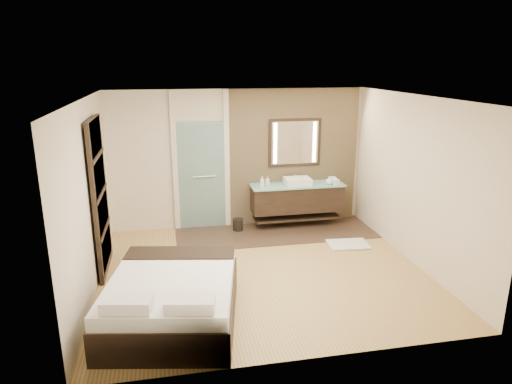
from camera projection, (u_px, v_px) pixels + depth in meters
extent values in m
plane|color=olive|center=(263.00, 271.00, 7.20)|extent=(5.00, 5.00, 0.00)
cube|color=#33251C|center=(276.00, 232.00, 8.82)|extent=(3.80, 1.30, 0.01)
cube|color=tan|center=(294.00, 157.00, 9.12)|extent=(2.60, 0.08, 2.70)
cube|color=black|center=(297.00, 198.00, 9.06)|extent=(1.80, 0.50, 0.50)
cube|color=black|center=(296.00, 217.00, 9.17)|extent=(1.71, 0.45, 0.04)
cube|color=#94E3DF|center=(297.00, 185.00, 8.96)|extent=(1.85, 0.55, 0.03)
cube|color=white|center=(298.00, 181.00, 8.94)|extent=(0.50, 0.38, 0.13)
cylinder|color=silver|center=(295.00, 178.00, 9.12)|extent=(0.03, 0.03, 0.18)
cylinder|color=silver|center=(296.00, 174.00, 9.06)|extent=(0.02, 0.10, 0.02)
cube|color=black|center=(295.00, 143.00, 8.99)|extent=(1.06, 0.03, 0.96)
cube|color=white|center=(295.00, 143.00, 8.97)|extent=(0.94, 0.01, 0.84)
cube|color=beige|center=(275.00, 143.00, 8.89)|extent=(0.07, 0.01, 0.80)
cube|color=beige|center=(314.00, 142.00, 9.04)|extent=(0.07, 0.01, 0.80)
cube|color=#A2CDC9|center=(202.00, 176.00, 8.85)|extent=(0.90, 0.05, 2.10)
cylinder|color=silver|center=(204.00, 177.00, 8.81)|extent=(0.45, 0.03, 0.03)
cube|color=beige|center=(175.00, 162.00, 8.68)|extent=(0.10, 0.08, 2.70)
cube|color=beige|center=(227.00, 160.00, 8.87)|extent=(0.10, 0.08, 2.70)
cube|color=black|center=(100.00, 197.00, 6.99)|extent=(0.06, 1.20, 2.40)
cube|color=#F3ECCC|center=(106.00, 247.00, 7.22)|extent=(0.02, 1.06, 0.52)
cube|color=#F3ECCC|center=(103.00, 212.00, 7.06)|extent=(0.02, 1.06, 0.52)
cube|color=#F3ECCC|center=(99.00, 175.00, 6.89)|extent=(0.02, 1.06, 0.52)
cube|color=#F3ECCC|center=(95.00, 136.00, 6.73)|extent=(0.02, 1.06, 0.52)
cube|color=black|center=(173.00, 305.00, 5.80)|extent=(1.89, 2.20, 0.43)
cube|color=white|center=(172.00, 284.00, 5.72)|extent=(1.83, 2.14, 0.18)
cube|color=black|center=(180.00, 253.00, 6.39)|extent=(1.56, 0.71, 0.04)
cube|color=white|center=(127.00, 304.00, 4.92)|extent=(0.58, 0.39, 0.14)
cube|color=white|center=(190.00, 303.00, 4.93)|extent=(0.58, 0.39, 0.14)
cube|color=silver|center=(348.00, 244.00, 8.23)|extent=(0.76, 0.56, 0.02)
cylinder|color=black|center=(238.00, 225.00, 8.90)|extent=(0.21, 0.21, 0.24)
cube|color=silver|center=(335.00, 182.00, 8.97)|extent=(0.15, 0.15, 0.10)
imported|color=silver|center=(262.00, 182.00, 8.72)|extent=(0.11, 0.11, 0.23)
imported|color=#B2B2B2|center=(268.00, 181.00, 8.89)|extent=(0.09, 0.09, 0.17)
imported|color=#C0F2EA|center=(329.00, 181.00, 8.92)|extent=(0.17, 0.17, 0.16)
imported|color=white|center=(333.00, 179.00, 9.12)|extent=(0.15, 0.15, 0.11)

